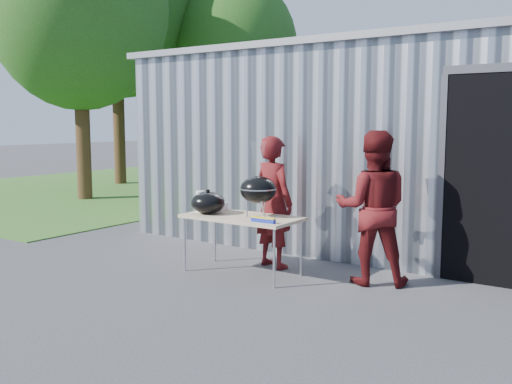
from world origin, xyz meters
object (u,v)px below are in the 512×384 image
Objects in this scene: person_bystander at (373,208)px; folding_table at (242,219)px; kettle_grill at (258,184)px; person_cook at (273,202)px.

folding_table is at bearing -5.69° from person_bystander.
kettle_grill is 0.54m from person_cook.
person_bystander is (1.33, 0.47, -0.25)m from kettle_grill.
kettle_grill is 0.51× the size of person_bystander.
person_cook is at bearing -24.22° from person_bystander.
folding_table is 1.64m from person_bystander.
person_cook is at bearing 74.64° from folding_table.
person_bystander is (1.40, 0.01, 0.04)m from person_cook.
person_bystander is at bearing 19.09° from folding_table.
person_cook reaches higher than folding_table.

